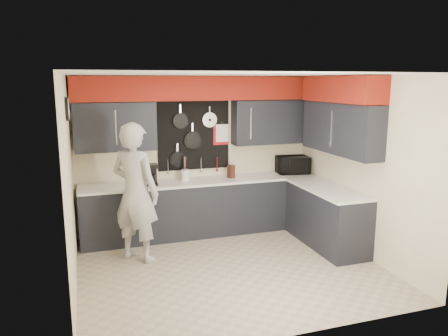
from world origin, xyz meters
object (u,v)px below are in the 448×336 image
object	(u,v)px
microwave	(293,165)
person	(135,193)
coffee_maker	(151,174)
utensil_crock	(185,175)
knife_block	(231,171)

from	to	relation	value
microwave	person	xyz separation A→B (m)	(-2.82, -0.77, -0.08)
microwave	coffee_maker	bearing A→B (deg)	-170.59
microwave	utensil_crock	distance (m)	1.92
coffee_maker	person	xyz separation A→B (m)	(-0.34, -0.71, -0.10)
person	utensil_crock	bearing A→B (deg)	-95.28
coffee_maker	person	bearing A→B (deg)	-111.71
microwave	coffee_maker	world-z (taller)	coffee_maker
microwave	coffee_maker	xyz separation A→B (m)	(-2.49, -0.06, 0.02)
utensil_crock	knife_block	bearing A→B (deg)	-3.62
knife_block	utensil_crock	xyz separation A→B (m)	(-0.78, 0.05, -0.02)
knife_block	coffee_maker	bearing A→B (deg)	164.47
knife_block	person	size ratio (longest dim) A/B	0.11
coffee_maker	person	distance (m)	0.80
knife_block	utensil_crock	distance (m)	0.78
microwave	knife_block	distance (m)	1.15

